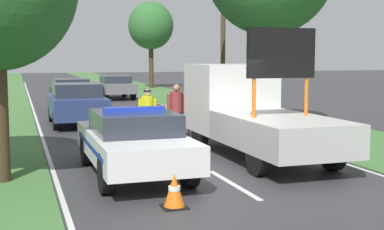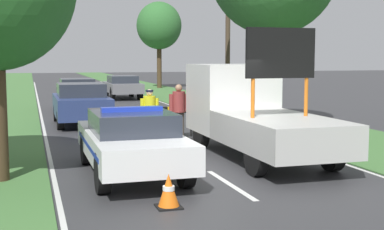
{
  "view_description": "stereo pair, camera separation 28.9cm",
  "coord_description": "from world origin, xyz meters",
  "px_view_note": "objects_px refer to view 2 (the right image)",
  "views": [
    {
      "loc": [
        -4.07,
        -10.93,
        2.55
      ],
      "look_at": [
        0.1,
        1.82,
        1.1
      ],
      "focal_mm": 50.0,
      "sensor_mm": 36.0,
      "label": 1
    },
    {
      "loc": [
        -3.8,
        -11.02,
        2.55
      ],
      "look_at": [
        0.1,
        1.82,
        1.1
      ],
      "focal_mm": 50.0,
      "sensor_mm": 36.0,
      "label": 2
    }
  ],
  "objects_px": {
    "queued_car_hatch_blue": "(81,103)",
    "roadside_tree_mid_left": "(159,26)",
    "pedestrian_civilian": "(179,107)",
    "traffic_cone_near_truck": "(132,133)",
    "police_officer": "(150,110)",
    "utility_pole": "(228,44)",
    "queued_car_sedan_black": "(77,94)",
    "work_truck": "(249,111)",
    "police_car": "(131,140)",
    "traffic_cone_near_police": "(94,128)",
    "traffic_cone_centre_front": "(169,191)",
    "traffic_cone_behind_barrier": "(152,129)",
    "road_barrier": "(150,112)",
    "queued_car_suv_grey": "(122,86)"
  },
  "relations": [
    {
      "from": "work_truck",
      "to": "police_officer",
      "type": "distance_m",
      "value": 3.5
    },
    {
      "from": "road_barrier",
      "to": "traffic_cone_near_police",
      "type": "xyz_separation_m",
      "value": [
        -1.64,
        0.96,
        -0.56
      ]
    },
    {
      "from": "pedestrian_civilian",
      "to": "traffic_cone_near_police",
      "type": "distance_m",
      "value": 2.94
    },
    {
      "from": "queued_car_sedan_black",
      "to": "traffic_cone_near_police",
      "type": "bearing_deg",
      "value": 88.64
    },
    {
      "from": "traffic_cone_near_police",
      "to": "queued_car_hatch_blue",
      "type": "distance_m",
      "value": 3.27
    },
    {
      "from": "pedestrian_civilian",
      "to": "traffic_cone_near_truck",
      "type": "height_order",
      "value": "pedestrian_civilian"
    },
    {
      "from": "roadside_tree_mid_left",
      "to": "utility_pole",
      "type": "xyz_separation_m",
      "value": [
        -2.32,
        -22.17,
        -2.0
      ]
    },
    {
      "from": "police_car",
      "to": "police_officer",
      "type": "relative_size",
      "value": 2.99
    },
    {
      "from": "police_car",
      "to": "police_officer",
      "type": "distance_m",
      "value": 4.7
    },
    {
      "from": "traffic_cone_near_truck",
      "to": "police_car",
      "type": "bearing_deg",
      "value": -100.68
    },
    {
      "from": "work_truck",
      "to": "queued_car_hatch_blue",
      "type": "height_order",
      "value": "work_truck"
    },
    {
      "from": "queued_car_suv_grey",
      "to": "police_car",
      "type": "bearing_deg",
      "value": 80.99
    },
    {
      "from": "pedestrian_civilian",
      "to": "police_car",
      "type": "bearing_deg",
      "value": -97.52
    },
    {
      "from": "police_car",
      "to": "traffic_cone_centre_front",
      "type": "bearing_deg",
      "value": -85.54
    },
    {
      "from": "police_officer",
      "to": "queued_car_suv_grey",
      "type": "xyz_separation_m",
      "value": [
        2.07,
        17.34,
        -0.17
      ]
    },
    {
      "from": "traffic_cone_near_police",
      "to": "traffic_cone_behind_barrier",
      "type": "distance_m",
      "value": 1.88
    },
    {
      "from": "traffic_cone_behind_barrier",
      "to": "queued_car_hatch_blue",
      "type": "xyz_separation_m",
      "value": [
        -1.88,
        3.85,
        0.57
      ]
    },
    {
      "from": "traffic_cone_centre_front",
      "to": "roadside_tree_mid_left",
      "type": "height_order",
      "value": "roadside_tree_mid_left"
    },
    {
      "from": "traffic_cone_near_police",
      "to": "traffic_cone_behind_barrier",
      "type": "relative_size",
      "value": 1.06
    },
    {
      "from": "work_truck",
      "to": "roadside_tree_mid_left",
      "type": "distance_m",
      "value": 31.0
    },
    {
      "from": "work_truck",
      "to": "traffic_cone_centre_front",
      "type": "bearing_deg",
      "value": 54.07
    },
    {
      "from": "queued_car_sedan_black",
      "to": "roadside_tree_mid_left",
      "type": "bearing_deg",
      "value": -115.44
    },
    {
      "from": "police_car",
      "to": "utility_pole",
      "type": "xyz_separation_m",
      "value": [
        5.95,
        9.88,
        2.36
      ]
    },
    {
      "from": "police_officer",
      "to": "pedestrian_civilian",
      "type": "relative_size",
      "value": 0.92
    },
    {
      "from": "traffic_cone_behind_barrier",
      "to": "traffic_cone_near_truck",
      "type": "bearing_deg",
      "value": -124.16
    },
    {
      "from": "police_officer",
      "to": "queued_car_sedan_black",
      "type": "bearing_deg",
      "value": -78.22
    },
    {
      "from": "road_barrier",
      "to": "traffic_cone_centre_front",
      "type": "bearing_deg",
      "value": -100.37
    },
    {
      "from": "traffic_cone_behind_barrier",
      "to": "queued_car_sedan_black",
      "type": "xyz_separation_m",
      "value": [
        -1.56,
        9.47,
        0.56
      ]
    },
    {
      "from": "pedestrian_civilian",
      "to": "queued_car_suv_grey",
      "type": "relative_size",
      "value": 0.37
    },
    {
      "from": "police_car",
      "to": "utility_pole",
      "type": "height_order",
      "value": "utility_pole"
    },
    {
      "from": "police_car",
      "to": "queued_car_hatch_blue",
      "type": "relative_size",
      "value": 1.12
    },
    {
      "from": "road_barrier",
      "to": "queued_car_sedan_black",
      "type": "xyz_separation_m",
      "value": [
        -1.43,
        9.8,
        -0.01
      ]
    },
    {
      "from": "road_barrier",
      "to": "queued_car_hatch_blue",
      "type": "relative_size",
      "value": 0.8
    },
    {
      "from": "pedestrian_civilian",
      "to": "roadside_tree_mid_left",
      "type": "xyz_separation_m",
      "value": [
        5.92,
        27.44,
        4.12
      ]
    },
    {
      "from": "work_truck",
      "to": "utility_pole",
      "type": "distance_m",
      "value": 8.79
    },
    {
      "from": "traffic_cone_near_police",
      "to": "roadside_tree_mid_left",
      "type": "distance_m",
      "value": 27.76
    },
    {
      "from": "police_car",
      "to": "queued_car_suv_grey",
      "type": "relative_size",
      "value": 1.03
    },
    {
      "from": "pedestrian_civilian",
      "to": "queued_car_hatch_blue",
      "type": "height_order",
      "value": "pedestrian_civilian"
    },
    {
      "from": "work_truck",
      "to": "traffic_cone_near_truck",
      "type": "relative_size",
      "value": 9.61
    },
    {
      "from": "police_officer",
      "to": "work_truck",
      "type": "bearing_deg",
      "value": 131.19
    },
    {
      "from": "pedestrian_civilian",
      "to": "queued_car_sedan_black",
      "type": "distance_m",
      "value": 10.51
    },
    {
      "from": "queued_car_hatch_blue",
      "to": "roadside_tree_mid_left",
      "type": "xyz_separation_m",
      "value": [
        8.49,
        22.8,
        4.31
      ]
    },
    {
      "from": "police_officer",
      "to": "road_barrier",
      "type": "bearing_deg",
      "value": -98.55
    },
    {
      "from": "roadside_tree_mid_left",
      "to": "utility_pole",
      "type": "bearing_deg",
      "value": -95.97
    },
    {
      "from": "queued_car_hatch_blue",
      "to": "queued_car_sedan_black",
      "type": "bearing_deg",
      "value": -93.27
    },
    {
      "from": "roadside_tree_mid_left",
      "to": "traffic_cone_near_police",
      "type": "bearing_deg",
      "value": -107.86
    },
    {
      "from": "traffic_cone_centre_front",
      "to": "traffic_cone_near_truck",
      "type": "bearing_deg",
      "value": 84.69
    },
    {
      "from": "police_officer",
      "to": "queued_car_suv_grey",
      "type": "height_order",
      "value": "police_officer"
    },
    {
      "from": "police_officer",
      "to": "queued_car_suv_grey",
      "type": "bearing_deg",
      "value": -92.15
    },
    {
      "from": "work_truck",
      "to": "roadside_tree_mid_left",
      "type": "relative_size",
      "value": 0.87
    }
  ]
}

